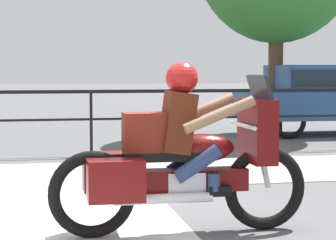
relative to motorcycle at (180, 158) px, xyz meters
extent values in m
plane|color=#565659|center=(-0.34, 0.09, -0.69)|extent=(120.00, 120.00, 0.00)
cube|color=#99968E|center=(-0.34, 3.49, -0.69)|extent=(44.00, 2.40, 0.01)
cube|color=black|center=(-0.34, 5.63, 0.41)|extent=(36.00, 0.04, 0.06)
cube|color=black|center=(-0.34, 5.63, -0.07)|extent=(36.00, 0.03, 0.04)
cylinder|color=black|center=(-0.34, 5.63, -0.13)|extent=(0.05, 0.05, 1.13)
torus|color=black|center=(0.80, 0.00, -0.31)|extent=(0.77, 0.11, 0.77)
torus|color=black|center=(-0.79, 0.00, -0.31)|extent=(0.77, 0.11, 0.77)
cube|color=#5B0C0C|center=(0.01, 0.00, -0.21)|extent=(1.21, 0.22, 0.20)
cube|color=silver|center=(0.04, 0.00, -0.26)|extent=(0.34, 0.26, 0.26)
ellipsoid|color=#5B0C0C|center=(0.20, 0.00, 0.08)|extent=(0.60, 0.30, 0.26)
cube|color=black|center=(-0.15, 0.00, 0.02)|extent=(0.70, 0.28, 0.08)
cube|color=#5B0C0C|center=(0.72, 0.00, 0.23)|extent=(0.20, 0.59, 0.58)
cube|color=#1E232B|center=(0.74, 0.00, 0.62)|extent=(0.10, 0.51, 0.24)
cylinder|color=silver|center=(0.58, 0.00, 0.28)|extent=(0.04, 0.70, 0.04)
cylinder|color=silver|center=(-0.18, -0.16, -0.34)|extent=(0.88, 0.09, 0.09)
cube|color=#5B0C0C|center=(-0.61, -0.24, -0.15)|extent=(0.48, 0.28, 0.35)
cube|color=#5B0C0C|center=(-0.61, 0.24, -0.15)|extent=(0.48, 0.28, 0.35)
cylinder|color=silver|center=(0.77, 0.00, -0.04)|extent=(0.18, 0.06, 0.53)
cube|color=#4C1E0F|center=(-0.02, 0.00, 0.32)|extent=(0.31, 0.36, 0.57)
sphere|color=#8C6647|center=(0.02, 0.00, 0.69)|extent=(0.23, 0.23, 0.23)
sphere|color=#B21919|center=(0.02, 0.00, 0.71)|extent=(0.29, 0.29, 0.29)
cylinder|color=navy|center=(0.13, -0.15, -0.04)|extent=(0.44, 0.13, 0.34)
cylinder|color=navy|center=(0.28, -0.15, -0.21)|extent=(0.11, 0.11, 0.16)
cube|color=black|center=(0.33, -0.15, -0.29)|extent=(0.20, 0.10, 0.09)
cylinder|color=navy|center=(0.13, 0.15, -0.04)|extent=(0.44, 0.13, 0.34)
cylinder|color=navy|center=(0.28, 0.15, -0.21)|extent=(0.11, 0.11, 0.16)
cube|color=black|center=(0.33, 0.15, -0.29)|extent=(0.20, 0.10, 0.09)
cylinder|color=#8C6647|center=(0.28, -0.30, 0.40)|extent=(0.64, 0.09, 0.32)
cylinder|color=#8C6647|center=(0.28, 0.30, 0.40)|extent=(0.64, 0.09, 0.32)
cube|color=maroon|center=(-0.32, 0.00, 0.23)|extent=(0.37, 0.27, 0.36)
cube|color=#284C84|center=(5.26, 8.22, -0.01)|extent=(4.04, 1.76, 0.62)
cube|color=#284C84|center=(5.02, 8.22, 0.59)|extent=(2.10, 1.55, 0.59)
cube|color=#19232D|center=(5.02, 8.22, 0.59)|extent=(1.93, 1.58, 0.38)
torus|color=black|center=(4.01, 7.42, -0.32)|extent=(0.75, 0.11, 0.75)
torus|color=black|center=(4.01, 9.03, -0.32)|extent=(0.75, 0.11, 0.75)
cylinder|color=brown|center=(4.05, 8.40, 0.60)|extent=(0.33, 0.33, 2.58)
camera|label=1|loc=(-1.24, -5.69, 0.79)|focal=70.00mm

